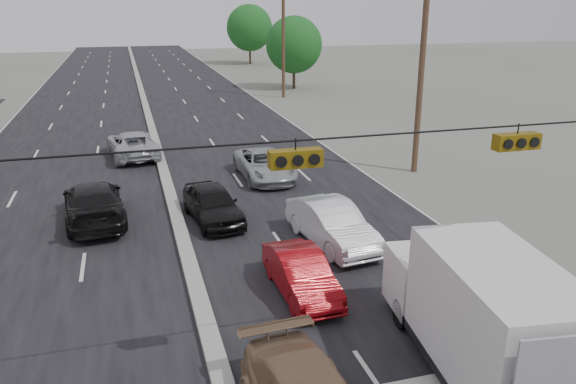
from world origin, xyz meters
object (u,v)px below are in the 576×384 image
red_sedan (301,274)px  queue_car_c (264,165)px  tree_right_far (249,28)px  tree_right_mid (294,45)px  oncoming_far (133,144)px  oncoming_near (94,203)px  utility_pole_right_b (421,71)px  box_truck (479,313)px  utility_pole_right_c (283,40)px  queue_car_a (213,204)px  queue_car_b (332,225)px

red_sedan → queue_car_c: size_ratio=0.79×
tree_right_far → red_sedan: 67.11m
tree_right_mid → red_sedan: (-12.00, -40.70, -3.69)m
tree_right_far → oncoming_far: tree_right_far is taller
oncoming_far → oncoming_near: bearing=73.3°
utility_pole_right_b → queue_car_c: utility_pole_right_b is taller
box_truck → queue_car_c: box_truck is taller
utility_pole_right_c → oncoming_near: (-15.63, -27.79, -4.32)m
tree_right_far → queue_car_a: (-14.60, -59.08, -4.23)m
utility_pole_right_c → queue_car_a: 31.44m
tree_right_mid → queue_car_c: tree_right_mid is taller
utility_pole_right_b → box_truck: bearing=-113.7°
oncoming_near → utility_pole_right_b: bearing=-174.9°
utility_pole_right_c → oncoming_near: size_ratio=1.83×
oncoming_far → queue_car_c: bearing=128.9°
box_truck → queue_car_a: size_ratio=1.52×
tree_right_mid → oncoming_near: size_ratio=1.31×
utility_pole_right_b → utility_pole_right_c: 25.00m
oncoming_far → queue_car_b: bearing=107.6°
tree_right_far → box_truck: size_ratio=1.25×
tree_right_mid → box_truck: bearing=-101.5°
box_truck → oncoming_far: size_ratio=1.24×
queue_car_a → box_truck: bearing=-76.7°
utility_pole_right_c → queue_car_b: bearing=-102.7°
red_sedan → oncoming_near: size_ratio=0.72×
box_truck → queue_car_b: bearing=101.4°
queue_car_a → queue_car_c: bearing=48.9°
oncoming_near → red_sedan: bearing=122.7°
queue_car_c → queue_car_a: bearing=-125.1°
utility_pole_right_b → utility_pole_right_c: (0.00, 25.00, 0.00)m
tree_right_far → utility_pole_right_c: bearing=-96.7°
tree_right_far → oncoming_far: size_ratio=1.55×
red_sedan → oncoming_far: size_ratio=0.75×
oncoming_near → tree_right_mid: bearing=-124.0°
utility_pole_right_c → utility_pole_right_b: bearing=-90.0°
utility_pole_right_c → tree_right_far: (3.50, 30.00, -0.15)m
queue_car_b → utility_pole_right_b: bearing=37.8°
tree_right_mid → queue_car_b: size_ratio=1.53×
red_sedan → oncoming_far: oncoming_far is taller
box_truck → oncoming_near: 15.50m
red_sedan → queue_car_c: (1.76, 11.65, 0.04)m
utility_pole_right_b → utility_pole_right_c: bearing=90.0°
utility_pole_right_b → queue_car_a: bearing=-159.8°
utility_pole_right_b → tree_right_far: utility_pole_right_b is taller
red_sedan → queue_car_a: queue_car_a is taller
tree_right_far → red_sedan: size_ratio=2.08×
utility_pole_right_b → queue_car_b: utility_pole_right_b is taller
utility_pole_right_c → queue_car_a: utility_pole_right_c is taller
box_truck → queue_car_c: size_ratio=1.31×
utility_pole_right_b → red_sedan: (-9.50, -10.70, -4.46)m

